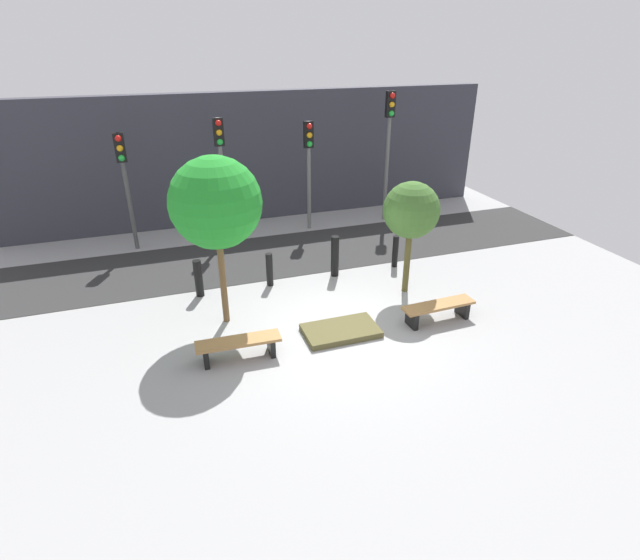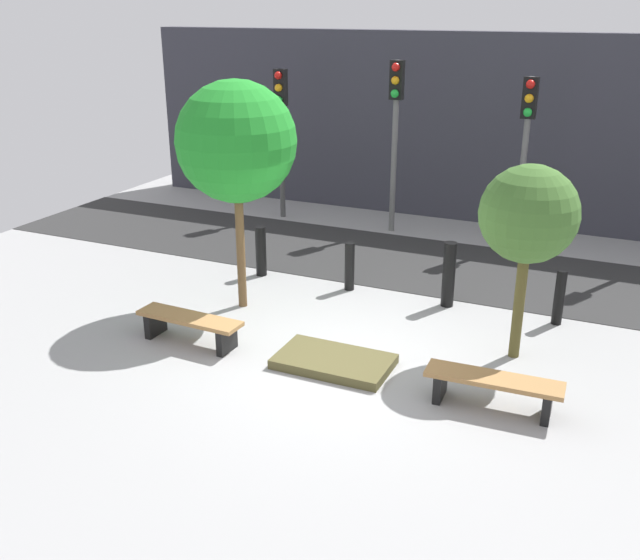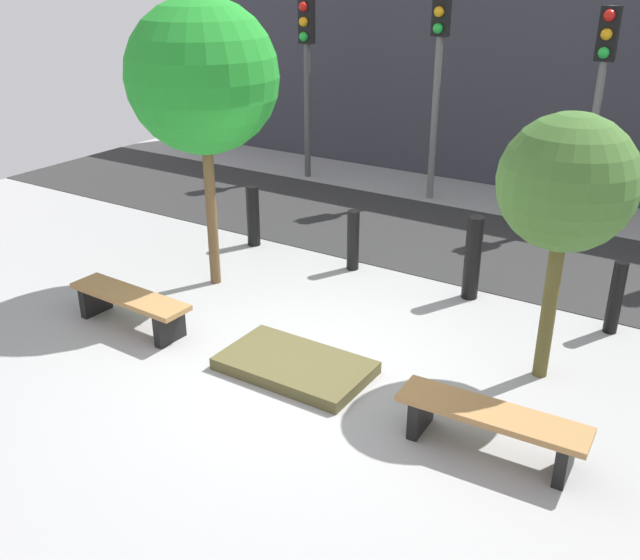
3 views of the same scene
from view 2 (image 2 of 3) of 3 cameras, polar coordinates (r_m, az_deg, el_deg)
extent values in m
plane|color=#969696|center=(9.89, 1.25, -6.73)|extent=(18.00, 18.00, 0.00)
cube|color=#2C2C2C|center=(13.73, 8.51, 1.25)|extent=(18.00, 3.06, 0.01)
cube|color=#33333D|center=(16.51, 12.36, 11.72)|extent=(16.20, 0.50, 4.11)
cube|color=black|center=(10.94, -13.03, -3.39)|extent=(0.12, 0.41, 0.36)
cube|color=black|center=(10.23, -7.47, -4.77)|extent=(0.12, 0.41, 0.36)
cube|color=#9E7242|center=(10.49, -10.42, -3.02)|extent=(1.64, 0.47, 0.06)
cube|color=black|center=(9.14, 9.60, -8.26)|extent=(0.12, 0.41, 0.36)
cube|color=black|center=(9.01, 17.73, -9.50)|extent=(0.12, 0.41, 0.36)
cube|color=#9E7242|center=(8.95, 13.74, -7.72)|extent=(1.67, 0.47, 0.06)
cube|color=brown|center=(9.81, 1.11, -6.54)|extent=(1.57, 0.91, 0.13)
cylinder|color=brown|center=(11.42, -6.39, 3.00)|extent=(0.14, 0.14, 2.18)
sphere|color=#218F29|center=(11.03, -6.73, 10.93)|extent=(1.86, 1.86, 1.86)
cylinder|color=brown|center=(10.12, 15.66, -1.54)|extent=(0.15, 0.15, 1.71)
sphere|color=#3E692C|center=(9.73, 16.36, 5.09)|extent=(1.31, 1.31, 1.31)
cylinder|color=black|center=(12.95, -4.75, 2.32)|extent=(0.19, 0.19, 0.92)
cylinder|color=black|center=(12.26, 2.38, 1.10)|extent=(0.17, 0.17, 0.85)
cylinder|color=black|center=(11.72, 10.27, 0.43)|extent=(0.21, 0.21, 1.09)
cylinder|color=black|center=(11.51, 18.59, -1.33)|extent=(0.16, 0.16, 0.88)
cylinder|color=#484848|center=(16.38, -3.08, 10.70)|extent=(0.12, 0.12, 3.33)
cube|color=black|center=(16.20, -3.17, 15.14)|extent=(0.28, 0.16, 0.78)
sphere|color=red|center=(16.08, -3.37, 16.02)|extent=(0.17, 0.17, 0.17)
sphere|color=orange|center=(16.10, -3.35, 15.10)|extent=(0.17, 0.17, 0.17)
sphere|color=green|center=(16.13, -3.33, 14.18)|extent=(0.17, 0.17, 0.17)
cylinder|color=slate|center=(15.33, 5.97, 10.40)|extent=(0.12, 0.12, 3.59)
cube|color=black|center=(15.14, 6.17, 15.63)|extent=(0.28, 0.16, 0.78)
sphere|color=red|center=(15.02, 6.08, 16.58)|extent=(0.17, 0.17, 0.17)
sphere|color=orange|center=(15.04, 6.04, 15.59)|extent=(0.17, 0.17, 0.17)
sphere|color=green|center=(15.07, 6.00, 14.61)|extent=(0.17, 0.17, 0.17)
cylinder|color=#616161|center=(14.75, 15.93, 8.84)|extent=(0.12, 0.12, 3.36)
cube|color=black|center=(14.55, 16.45, 13.81)|extent=(0.28, 0.16, 0.78)
sphere|color=red|center=(14.42, 16.49, 14.79)|extent=(0.17, 0.17, 0.17)
sphere|color=orange|center=(14.45, 16.38, 13.77)|extent=(0.17, 0.17, 0.17)
sphere|color=green|center=(14.48, 16.27, 12.75)|extent=(0.17, 0.17, 0.17)
camera|label=1|loc=(6.81, -72.93, 15.96)|focal=28.00mm
camera|label=3|loc=(2.78, 29.63, 4.34)|focal=40.00mm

